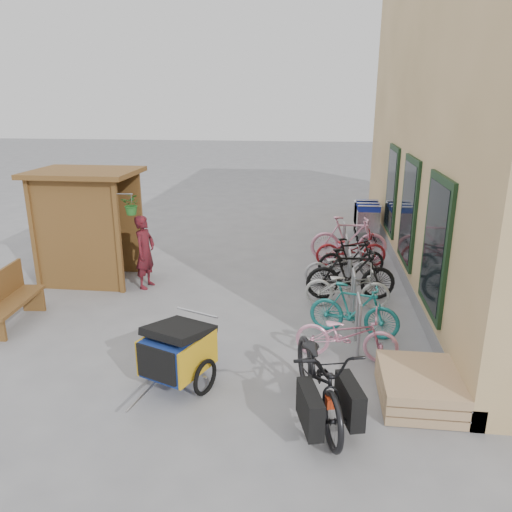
# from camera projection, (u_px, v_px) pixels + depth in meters

# --- Properties ---
(ground) EXTENTS (80.00, 80.00, 0.00)m
(ground) POSITION_uv_depth(u_px,v_px,m) (215.00, 340.00, 8.24)
(ground) COLOR gray
(kiosk) EXTENTS (2.49, 1.65, 2.40)m
(kiosk) POSITION_uv_depth(u_px,v_px,m) (84.00, 211.00, 10.49)
(kiosk) COLOR brown
(kiosk) RESTS_ON ground
(bike_rack) EXTENTS (0.05, 5.35, 0.86)m
(bike_rack) POSITION_uv_depth(u_px,v_px,m) (349.00, 269.00, 10.10)
(bike_rack) COLOR #A5A8AD
(bike_rack) RESTS_ON ground
(pallet_stack) EXTENTS (1.00, 1.20, 0.40)m
(pallet_stack) POSITION_uv_depth(u_px,v_px,m) (419.00, 387.00, 6.51)
(pallet_stack) COLOR tan
(pallet_stack) RESTS_ON ground
(bench) EXTENTS (0.58, 1.57, 0.98)m
(bench) POSITION_uv_depth(u_px,v_px,m) (8.00, 298.00, 8.65)
(bench) COLOR brown
(bench) RESTS_ON ground
(shopping_carts) EXTENTS (0.62, 1.72, 1.11)m
(shopping_carts) POSITION_uv_depth(u_px,v_px,m) (366.00, 215.00, 14.09)
(shopping_carts) COLOR silver
(shopping_carts) RESTS_ON ground
(child_trailer) EXTENTS (1.07, 1.62, 0.95)m
(child_trailer) POSITION_uv_depth(u_px,v_px,m) (178.00, 350.00, 6.81)
(child_trailer) COLOR navy
(child_trailer) RESTS_ON ground
(cargo_bike) EXTENTS (1.22, 2.18, 1.08)m
(cargo_bike) POSITION_uv_depth(u_px,v_px,m) (320.00, 376.00, 6.15)
(cargo_bike) COLOR black
(cargo_bike) RESTS_ON ground
(person_kiosk) EXTENTS (0.47, 0.62, 1.54)m
(person_kiosk) POSITION_uv_depth(u_px,v_px,m) (145.00, 252.00, 10.33)
(person_kiosk) COLOR maroon
(person_kiosk) RESTS_ON ground
(bike_0) EXTENTS (1.60, 0.72, 0.81)m
(bike_0) POSITION_uv_depth(u_px,v_px,m) (347.00, 334.00, 7.53)
(bike_0) COLOR pink
(bike_0) RESTS_ON ground
(bike_1) EXTENTS (1.57, 0.81, 0.91)m
(bike_1) POSITION_uv_depth(u_px,v_px,m) (354.00, 310.00, 8.28)
(bike_1) COLOR teal
(bike_1) RESTS_ON ground
(bike_2) EXTENTS (1.61, 0.60, 0.84)m
(bike_2) POSITION_uv_depth(u_px,v_px,m) (347.00, 287.00, 9.41)
(bike_2) COLOR beige
(bike_2) RESTS_ON ground
(bike_3) EXTENTS (1.79, 0.67, 1.05)m
(bike_3) POSITION_uv_depth(u_px,v_px,m) (351.00, 274.00, 9.75)
(bike_3) COLOR black
(bike_3) RESTS_ON ground
(bike_4) EXTENTS (1.61, 0.81, 0.81)m
(bike_4) POSITION_uv_depth(u_px,v_px,m) (340.00, 267.00, 10.56)
(bike_4) COLOR #A6A7AA
(bike_4) RESTS_ON ground
(bike_5) EXTENTS (1.57, 0.79, 0.91)m
(bike_5) POSITION_uv_depth(u_px,v_px,m) (352.00, 258.00, 11.00)
(bike_5) COLOR black
(bike_5) RESTS_ON ground
(bike_6) EXTENTS (1.71, 0.77, 0.87)m
(bike_6) POSITION_uv_depth(u_px,v_px,m) (351.00, 249.00, 11.71)
(bike_6) COLOR maroon
(bike_6) RESTS_ON ground
(bike_7) EXTENTS (1.86, 0.59, 1.11)m
(bike_7) POSITION_uv_depth(u_px,v_px,m) (349.00, 239.00, 12.09)
(bike_7) COLOR pink
(bike_7) RESTS_ON ground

